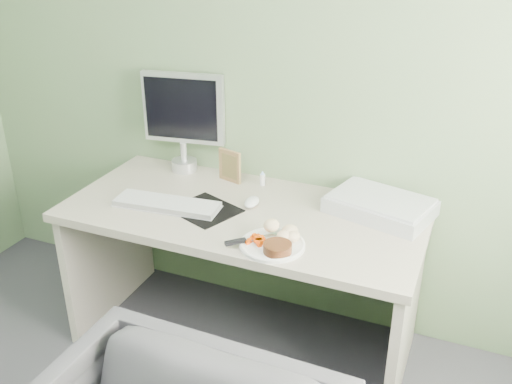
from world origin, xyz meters
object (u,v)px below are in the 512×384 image
at_px(monitor, 183,117).
at_px(desk, 243,245).
at_px(plate, 272,245).
at_px(scanner, 380,206).

bearing_deg(monitor, desk, -42.85).
bearing_deg(desk, plate, -46.07).
bearing_deg(monitor, scanner, -14.76).
xyz_separation_m(plate, scanner, (0.33, 0.44, 0.03)).
bearing_deg(plate, scanner, 53.04).
relative_size(scanner, monitor, 0.86).
distance_m(plate, monitor, 0.93).
distance_m(scanner, monitor, 1.06).
distance_m(desk, plate, 0.39).
xyz_separation_m(plate, monitor, (-0.69, 0.56, 0.28)).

